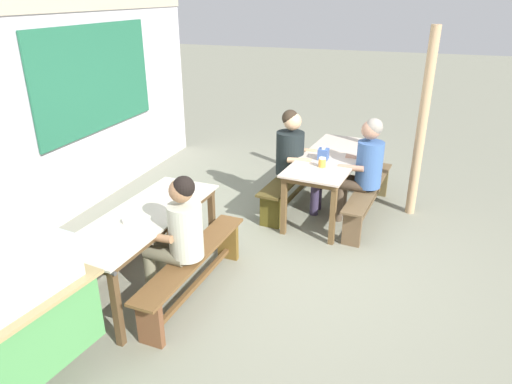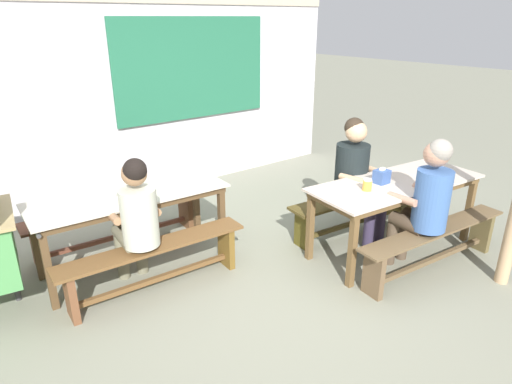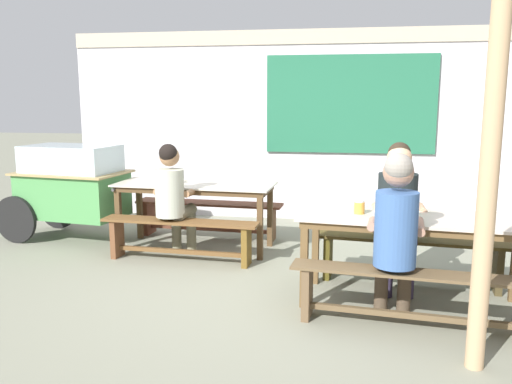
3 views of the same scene
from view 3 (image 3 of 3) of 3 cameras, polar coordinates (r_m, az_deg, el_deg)
name	(u,v)px [view 3 (image 3 of 3)]	position (r m, az deg, el deg)	size (l,w,h in m)	color
ground_plane	(259,286)	(4.96, 0.36, -10.16)	(40.00, 40.00, 0.00)	gray
backdrop_wall	(294,122)	(7.52, 4.17, 7.61)	(6.35, 0.23, 2.65)	silver
dining_table_far	(195,190)	(6.05, -6.65, 0.19)	(1.84, 0.77, 0.76)	beige
dining_table_near	(413,225)	(4.53, 16.66, -3.46)	(1.93, 0.90, 0.76)	beige
bench_far_back	(209,213)	(6.59, -5.13, -2.29)	(1.85, 0.41, 0.45)	brown
bench_far_front	(180,234)	(5.66, -8.26, -4.48)	(1.71, 0.36, 0.45)	brown
bench_near_back	(410,252)	(5.12, 16.35, -6.26)	(1.78, 0.48, 0.45)	#4B3D1B
bench_near_front	(411,292)	(4.16, 16.51, -10.34)	(1.83, 0.43, 0.45)	brown
food_cart	(71,184)	(6.82, -19.40, 0.83)	(1.73, 1.00, 1.16)	#4B914D
person_right_near_table	(398,205)	(4.95, 15.09, -1.40)	(0.47, 0.61, 1.33)	#342C45
person_near_front	(396,228)	(4.08, 14.91, -3.75)	(0.45, 0.53, 1.33)	#4C3D2D
person_left_back_turned	(173,194)	(5.68, -9.02, -0.22)	(0.44, 0.58, 1.26)	#6C6850
tissue_box	(392,206)	(4.56, 14.55, -1.45)	(0.14, 0.12, 0.16)	#385694
condiment_jar	(359,207)	(4.50, 11.15, -1.61)	(0.09, 0.09, 0.11)	gold
soup_bowl	(181,181)	(6.11, -8.16, 1.17)	(0.13, 0.13, 0.04)	silver
wooden_support_post	(488,190)	(3.50, 23.82, 0.21)	(0.12, 0.12, 2.33)	tan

